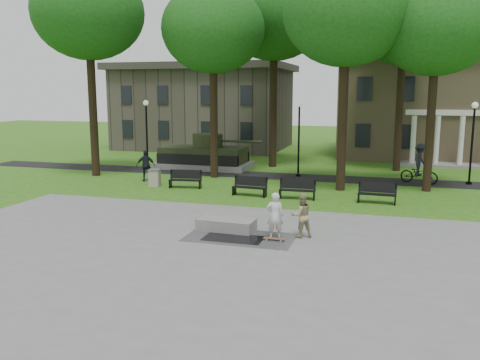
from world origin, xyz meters
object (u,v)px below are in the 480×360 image
object	(u,v)px
concrete_block	(226,225)
friend_watching	(301,215)
park_bench_0	(186,179)
skateboarder	(275,215)
cyclist	(420,167)
trash_bin	(155,178)

from	to	relation	value
concrete_block	friend_watching	size ratio (longest dim) A/B	1.33
friend_watching	park_bench_0	world-z (taller)	friend_watching
skateboarder	cyclist	xyz separation A→B (m)	(5.64, 13.48, 0.08)
concrete_block	cyclist	bearing A→B (deg)	59.36
park_bench_0	skateboarder	bearing A→B (deg)	-58.28
cyclist	concrete_block	bearing A→B (deg)	168.48
cyclist	trash_bin	bearing A→B (deg)	128.76
trash_bin	cyclist	bearing A→B (deg)	19.64
skateboarder	park_bench_0	distance (m)	10.80
skateboarder	cyclist	world-z (taller)	cyclist
skateboarder	concrete_block	bearing A→B (deg)	-30.63
skateboarder	trash_bin	distance (m)	12.14
concrete_block	trash_bin	size ratio (longest dim) A/B	2.29
skateboarder	park_bench_0	xyz separation A→B (m)	(-6.92, 8.29, -0.35)
concrete_block	park_bench_0	distance (m)	9.18
park_bench_0	cyclist	bearing A→B (deg)	14.31
skateboarder	cyclist	distance (m)	14.61
friend_watching	trash_bin	bearing A→B (deg)	-69.22
park_bench_0	trash_bin	bearing A→B (deg)	171.08
skateboarder	park_bench_0	size ratio (longest dim) A/B	0.93
concrete_block	cyclist	size ratio (longest dim) A/B	0.94
trash_bin	concrete_block	bearing A→B (deg)	-48.82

